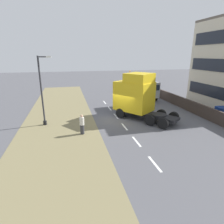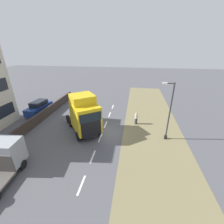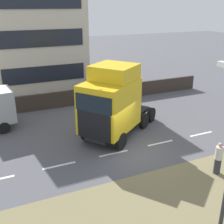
# 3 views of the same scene
# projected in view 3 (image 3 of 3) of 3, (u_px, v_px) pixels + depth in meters

# --- Properties ---
(ground_plane) EXTENTS (120.00, 120.00, 0.00)m
(ground_plane) POSITION_uv_depth(u_px,v_px,m) (127.00, 150.00, 16.58)
(ground_plane) COLOR #515156
(ground_plane) RESTS_ON ground
(grass_verge) EXTENTS (7.00, 44.00, 0.01)m
(grass_verge) POSITION_uv_depth(u_px,v_px,m) (194.00, 215.00, 11.47)
(grass_verge) COLOR olive
(grass_verge) RESTS_ON ground
(lane_markings) EXTENTS (0.16, 17.80, 0.00)m
(lane_markings) POSITION_uv_depth(u_px,v_px,m) (138.00, 148.00, 16.85)
(lane_markings) COLOR white
(lane_markings) RESTS_ON ground
(boundary_wall) EXTENTS (0.25, 24.00, 1.33)m
(boundary_wall) POSITION_uv_depth(u_px,v_px,m) (80.00, 97.00, 24.01)
(boundary_wall) COLOR #382D28
(boundary_wall) RESTS_ON ground
(building_block) EXTENTS (8.61, 8.76, 11.94)m
(building_block) POSITION_uv_depth(u_px,v_px,m) (33.00, 32.00, 28.09)
(building_block) COLOR beige
(building_block) RESTS_ON ground
(lorry_cab) EXTENTS (5.93, 6.68, 4.84)m
(lorry_cab) POSITION_uv_depth(u_px,v_px,m) (112.00, 103.00, 17.36)
(lorry_cab) COLOR black
(lorry_cab) RESTS_ON ground
(parked_car) EXTENTS (2.13, 4.69, 1.98)m
(parked_car) POSITION_uv_depth(u_px,v_px,m) (117.00, 83.00, 27.02)
(parked_car) COLOR navy
(parked_car) RESTS_ON ground
(pedestrian) EXTENTS (0.39, 0.39, 1.73)m
(pedestrian) POSITION_uv_depth(u_px,v_px,m) (218.00, 159.00, 14.05)
(pedestrian) COLOR #333338
(pedestrian) RESTS_ON ground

